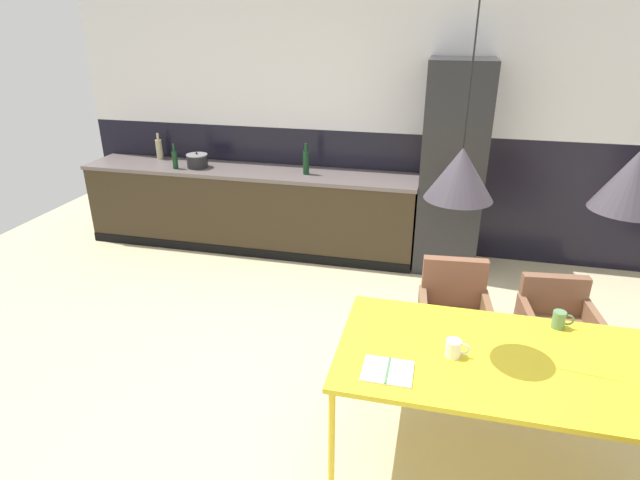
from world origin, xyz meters
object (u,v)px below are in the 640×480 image
(bottle_wine_green, at_px, (306,162))
(pendant_lamp_over_table_near, at_px, (461,174))
(refrigerator_column, at_px, (452,170))
(armchair_far_side, at_px, (454,304))
(open_book, at_px, (388,371))
(bottle_oil_tall, at_px, (159,149))
(mug_tall_blue, at_px, (454,348))
(cooking_pot, at_px, (197,161))
(pendant_lamp_over_table_far, at_px, (634,180))
(dining_table, at_px, (512,365))
(bottle_vinegar_dark, at_px, (175,159))
(armchair_near_window, at_px, (556,316))
(mug_wide_latte, at_px, (560,320))

(bottle_wine_green, xyz_separation_m, pendant_lamp_over_table_near, (1.47, -2.60, 0.69))
(refrigerator_column, xyz_separation_m, armchair_far_side, (0.07, -1.75, -0.51))
(open_book, bearing_deg, bottle_oil_tall, 134.12)
(mug_tall_blue, height_order, cooking_pot, cooking_pot)
(pendant_lamp_over_table_far, bearing_deg, mug_tall_blue, -174.87)
(cooking_pot, xyz_separation_m, pendant_lamp_over_table_near, (2.70, -2.58, 0.75))
(armchair_far_side, bearing_deg, mug_tall_blue, 83.82)
(refrigerator_column, relative_size, dining_table, 1.12)
(mug_tall_blue, bearing_deg, cooking_pot, 136.06)
(bottle_vinegar_dark, height_order, bottle_wine_green, bottle_wine_green)
(open_book, distance_m, cooking_pot, 3.78)
(refrigerator_column, bearing_deg, mug_tall_blue, -88.92)
(armchair_near_window, xyz_separation_m, bottle_vinegar_dark, (-3.69, 1.55, 0.51))
(pendant_lamp_over_table_near, bearing_deg, bottle_wine_green, 119.50)
(mug_tall_blue, height_order, bottle_wine_green, bottle_wine_green)
(open_book, xyz_separation_m, cooking_pot, (-2.44, 2.88, 0.22))
(pendant_lamp_over_table_far, bearing_deg, bottle_wine_green, 130.13)
(dining_table, xyz_separation_m, armchair_near_window, (0.41, 0.96, -0.21))
(refrigerator_column, xyz_separation_m, bottle_vinegar_dark, (-2.92, -0.15, -0.03))
(bottle_oil_tall, relative_size, bottle_vinegar_dark, 1.10)
(bottle_vinegar_dark, xyz_separation_m, pendant_lamp_over_table_far, (3.65, -2.50, 0.75))
(refrigerator_column, xyz_separation_m, dining_table, (0.36, -2.67, -0.33))
(bottle_vinegar_dark, xyz_separation_m, pendant_lamp_over_table_near, (2.91, -2.48, 0.72))
(pendant_lamp_over_table_near, bearing_deg, open_book, -130.61)
(armchair_near_window, height_order, bottle_wine_green, bottle_wine_green)
(pendant_lamp_over_table_far, bearing_deg, open_book, -164.29)
(cooking_pot, bearing_deg, mug_tall_blue, -43.94)
(armchair_far_side, xyz_separation_m, open_book, (-0.34, -1.18, 0.23))
(bottle_oil_tall, bearing_deg, pendant_lamp_over_table_far, -35.18)
(pendant_lamp_over_table_near, bearing_deg, refrigerator_column, 89.75)
(pendant_lamp_over_table_near, bearing_deg, armchair_near_window, 49.78)
(bottle_vinegar_dark, bearing_deg, pendant_lamp_over_table_far, -34.40)
(armchair_near_window, bearing_deg, open_book, 43.25)
(dining_table, distance_m, bottle_oil_tall, 4.65)
(open_book, height_order, pendant_lamp_over_table_near, pendant_lamp_over_table_near)
(armchair_far_side, distance_m, open_book, 1.25)
(dining_table, height_order, cooking_pot, cooking_pot)
(armchair_far_side, relative_size, mug_wide_latte, 6.81)
(armchair_near_window, bearing_deg, bottle_oil_tall, -31.36)
(mug_tall_blue, distance_m, bottle_oil_tall, 4.44)
(pendant_lamp_over_table_far, bearing_deg, mug_wide_latte, 102.88)
(dining_table, bearing_deg, refrigerator_column, 97.66)
(dining_table, height_order, bottle_oil_tall, bottle_oil_tall)
(dining_table, bearing_deg, mug_tall_blue, -171.18)
(mug_wide_latte, distance_m, bottle_oil_tall, 4.66)
(armchair_far_side, xyz_separation_m, pendant_lamp_over_table_far, (0.66, -0.90, 1.23))
(open_book, relative_size, pendant_lamp_over_table_near, 0.27)
(refrigerator_column, height_order, open_book, refrigerator_column)
(bottle_wine_green, relative_size, pendant_lamp_over_table_far, 0.35)
(mug_tall_blue, bearing_deg, pendant_lamp_over_table_far, 5.13)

